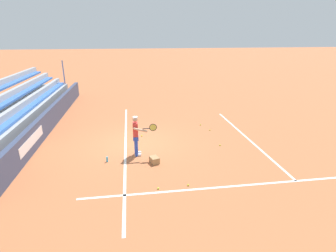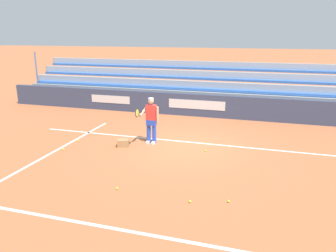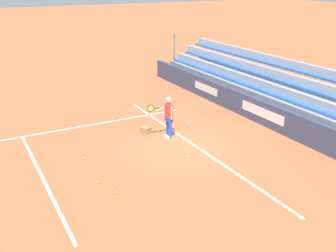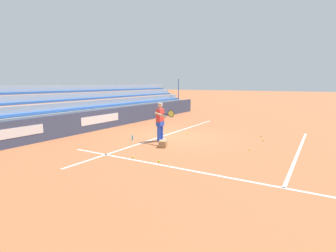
# 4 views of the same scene
# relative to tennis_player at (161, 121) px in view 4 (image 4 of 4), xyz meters

# --- Properties ---
(ground_plane) EXTENTS (160.00, 160.00, 0.00)m
(ground_plane) POSITION_rel_tennis_player_xyz_m (-1.18, -0.01, -0.89)
(ground_plane) COLOR #B7663D
(court_baseline_white) EXTENTS (12.00, 0.10, 0.01)m
(court_baseline_white) POSITION_rel_tennis_player_xyz_m (-1.18, -0.51, -0.89)
(court_baseline_white) COLOR white
(court_baseline_white) RESTS_ON ground
(court_sideline_white) EXTENTS (0.10, 12.00, 0.01)m
(court_sideline_white) POSITION_rel_tennis_player_xyz_m (2.93, 3.99, -0.89)
(court_sideline_white) COLOR white
(court_sideline_white) RESTS_ON ground
(court_service_line_white) EXTENTS (8.22, 0.10, 0.01)m
(court_service_line_white) POSITION_rel_tennis_player_xyz_m (-1.18, 5.49, -0.89)
(court_service_line_white) COLOR white
(court_service_line_white) RESTS_ON ground
(back_wall_sponsor_board) EXTENTS (21.94, 0.25, 1.10)m
(back_wall_sponsor_board) POSITION_rel_tennis_player_xyz_m (-1.17, -4.55, -0.34)
(back_wall_sponsor_board) COLOR #384260
(back_wall_sponsor_board) RESTS_ON ground
(bleacher_stand) EXTENTS (20.85, 2.40, 2.95)m
(bleacher_stand) POSITION_rel_tennis_player_xyz_m (-1.18, -6.38, -0.17)
(bleacher_stand) COLOR #9EA3A8
(bleacher_stand) RESTS_ON ground
(tennis_player) EXTENTS (0.59, 0.99, 1.71)m
(tennis_player) POSITION_rel_tennis_player_xyz_m (0.00, 0.00, 0.00)
(tennis_player) COLOR blue
(tennis_player) RESTS_ON ground
(ball_box_cardboard) EXTENTS (0.48, 0.42, 0.26)m
(ball_box_cardboard) POSITION_rel_tennis_player_xyz_m (0.85, 0.66, -0.76)
(ball_box_cardboard) COLOR #A87F51
(ball_box_cardboard) RESTS_ON ground
(tennis_ball_stray_back) EXTENTS (0.07, 0.07, 0.07)m
(tennis_ball_stray_back) POSITION_rel_tennis_player_xyz_m (2.74, 0.61, -0.86)
(tennis_ball_stray_back) COLOR #CCE533
(tennis_ball_stray_back) RESTS_ON ground
(tennis_ball_toward_net) EXTENTS (0.07, 0.07, 0.07)m
(tennis_ball_toward_net) POSITION_rel_tennis_player_xyz_m (-2.12, 0.30, -0.86)
(tennis_ball_toward_net) COLOR #CCE533
(tennis_ball_toward_net) RESTS_ON ground
(tennis_ball_by_box) EXTENTS (0.07, 0.07, 0.07)m
(tennis_ball_by_box) POSITION_rel_tennis_player_xyz_m (-0.41, 3.83, -0.86)
(tennis_ball_by_box) COLOR #CCE533
(tennis_ball_by_box) RESTS_ON ground
(tennis_ball_near_player) EXTENTS (0.07, 0.07, 0.07)m
(tennis_ball_near_player) POSITION_rel_tennis_player_xyz_m (2.69, 1.64, -0.86)
(tennis_ball_near_player) COLOR #CCE533
(tennis_ball_near_player) RESTS_ON ground
(tennis_ball_far_right) EXTENTS (0.07, 0.07, 0.07)m
(tennis_ball_far_right) POSITION_rel_tennis_player_xyz_m (-3.31, 3.68, -0.86)
(tennis_ball_far_right) COLOR #CCE533
(tennis_ball_far_right) RESTS_ON ground
(tennis_ball_on_baseline) EXTENTS (0.07, 0.07, 0.07)m
(tennis_ball_on_baseline) POSITION_rel_tennis_player_xyz_m (-2.41, 3.96, -0.86)
(tennis_ball_on_baseline) COLOR #CCE533
(tennis_ball_on_baseline) RESTS_ON ground
(water_bottle) EXTENTS (0.07, 0.07, 0.22)m
(water_bottle) POSITION_rel_tennis_player_xyz_m (0.47, -1.23, -0.78)
(water_bottle) COLOR #33B2E5
(water_bottle) RESTS_ON ground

